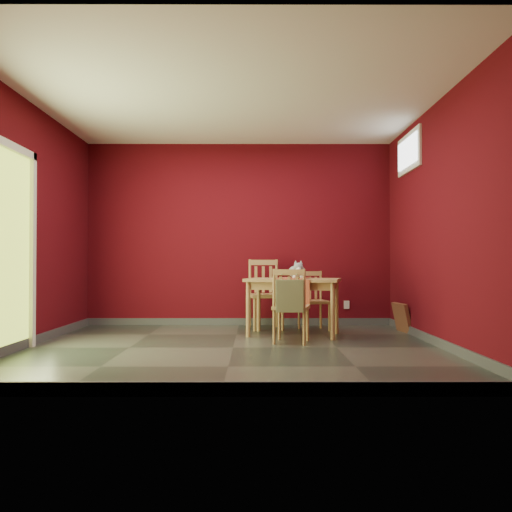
{
  "coord_description": "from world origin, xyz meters",
  "views": [
    {
      "loc": [
        0.23,
        -5.41,
        0.91
      ],
      "look_at": [
        0.25,
        0.45,
        1.0
      ],
      "focal_mm": 35.0,
      "sensor_mm": 36.0,
      "label": 1
    }
  ],
  "objects_px": {
    "chair_far_right": "(313,300)",
    "chair_near": "(291,305)",
    "cat": "(297,269)",
    "dining_table": "(293,286)",
    "picture_frame": "(402,318)",
    "tote_bag": "(289,296)",
    "chair_far_left": "(265,293)"
  },
  "relations": [
    {
      "from": "dining_table",
      "to": "cat",
      "type": "xyz_separation_m",
      "value": [
        0.05,
        0.02,
        0.21
      ]
    },
    {
      "from": "chair_near",
      "to": "tote_bag",
      "type": "bearing_deg",
      "value": -97.76
    },
    {
      "from": "chair_near",
      "to": "cat",
      "type": "bearing_deg",
      "value": 78.69
    },
    {
      "from": "cat",
      "to": "picture_frame",
      "type": "height_order",
      "value": "cat"
    },
    {
      "from": "dining_table",
      "to": "tote_bag",
      "type": "distance_m",
      "value": 0.83
    },
    {
      "from": "chair_far_right",
      "to": "tote_bag",
      "type": "xyz_separation_m",
      "value": [
        -0.42,
        -1.37,
        0.14
      ]
    },
    {
      "from": "chair_near",
      "to": "cat",
      "type": "height_order",
      "value": "cat"
    },
    {
      "from": "dining_table",
      "to": "picture_frame",
      "type": "height_order",
      "value": "dining_table"
    },
    {
      "from": "chair_far_left",
      "to": "picture_frame",
      "type": "bearing_deg",
      "value": -11.88
    },
    {
      "from": "chair_far_left",
      "to": "picture_frame",
      "type": "height_order",
      "value": "chair_far_left"
    },
    {
      "from": "dining_table",
      "to": "chair_far_left",
      "type": "xyz_separation_m",
      "value": [
        -0.34,
        0.67,
        -0.14
      ]
    },
    {
      "from": "chair_far_right",
      "to": "picture_frame",
      "type": "relative_size",
      "value": 2.01
    },
    {
      "from": "chair_far_right",
      "to": "chair_near",
      "type": "distance_m",
      "value": 1.23
    },
    {
      "from": "cat",
      "to": "picture_frame",
      "type": "distance_m",
      "value": 1.58
    },
    {
      "from": "chair_far_right",
      "to": "chair_near",
      "type": "relative_size",
      "value": 0.95
    },
    {
      "from": "tote_bag",
      "to": "picture_frame",
      "type": "xyz_separation_m",
      "value": [
        1.57,
        1.11,
        -0.36
      ]
    },
    {
      "from": "tote_bag",
      "to": "cat",
      "type": "relative_size",
      "value": 0.91
    },
    {
      "from": "dining_table",
      "to": "chair_near",
      "type": "height_order",
      "value": "chair_near"
    },
    {
      "from": "dining_table",
      "to": "tote_bag",
      "type": "bearing_deg",
      "value": -97.36
    },
    {
      "from": "chair_far_left",
      "to": "tote_bag",
      "type": "distance_m",
      "value": 1.51
    },
    {
      "from": "cat",
      "to": "tote_bag",
      "type": "bearing_deg",
      "value": -62.01
    },
    {
      "from": "tote_bag",
      "to": "cat",
      "type": "height_order",
      "value": "cat"
    },
    {
      "from": "chair_far_right",
      "to": "tote_bag",
      "type": "distance_m",
      "value": 1.44
    },
    {
      "from": "chair_far_left",
      "to": "tote_bag",
      "type": "height_order",
      "value": "chair_far_left"
    },
    {
      "from": "dining_table",
      "to": "chair_far_left",
      "type": "relative_size",
      "value": 1.32
    },
    {
      "from": "tote_bag",
      "to": "chair_far_left",
      "type": "bearing_deg",
      "value": 99.04
    },
    {
      "from": "chair_far_right",
      "to": "cat",
      "type": "bearing_deg",
      "value": -116.54
    },
    {
      "from": "dining_table",
      "to": "chair_far_right",
      "type": "xyz_separation_m",
      "value": [
        0.31,
        0.55,
        -0.22
      ]
    },
    {
      "from": "chair_far_left",
      "to": "cat",
      "type": "distance_m",
      "value": 0.83
    },
    {
      "from": "chair_near",
      "to": "picture_frame",
      "type": "distance_m",
      "value": 1.8
    },
    {
      "from": "chair_far_right",
      "to": "cat",
      "type": "height_order",
      "value": "cat"
    },
    {
      "from": "chair_near",
      "to": "tote_bag",
      "type": "height_order",
      "value": "chair_near"
    }
  ]
}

